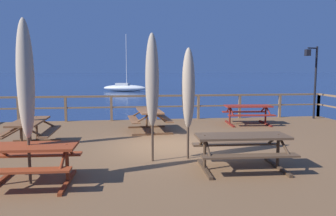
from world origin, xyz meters
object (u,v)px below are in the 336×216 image
(picnic_table_mid_centre, at_px, (32,156))
(patio_umbrella_tall_back_left, at_px, (25,80))
(picnic_table_front_left, at_px, (29,128))
(lamp_post_hooked, at_px, (313,71))
(picnic_table_front_right, at_px, (248,111))
(patio_umbrella_tall_front, at_px, (28,86))
(patio_umbrella_short_front, at_px, (152,81))
(sailboat_distant, at_px, (125,88))
(picnic_table_mid_left, at_px, (149,116))
(patio_umbrella_tall_back_right, at_px, (188,89))
(picnic_table_back_left, at_px, (242,144))

(picnic_table_mid_centre, bearing_deg, patio_umbrella_tall_back_left, 141.32)
(picnic_table_front_left, height_order, lamp_post_hooked, lamp_post_hooked)
(picnic_table_mid_centre, distance_m, picnic_table_front_right, 9.11)
(picnic_table_front_left, xyz_separation_m, patio_umbrella_tall_front, (0.00, 0.05, 1.19))
(picnic_table_front_right, xyz_separation_m, patio_umbrella_short_front, (-4.24, -4.88, 1.38))
(lamp_post_hooked, distance_m, sailboat_distant, 33.42)
(picnic_table_mid_left, bearing_deg, patio_umbrella_tall_back_right, -79.99)
(picnic_table_back_left, xyz_separation_m, lamp_post_hooked, (5.69, 6.88, 1.55))
(picnic_table_mid_centre, distance_m, lamp_post_hooked, 12.50)
(picnic_table_front_right, height_order, sailboat_distant, sailboat_distant)
(picnic_table_front_left, bearing_deg, picnic_table_back_left, -28.07)
(patio_umbrella_tall_front, bearing_deg, picnic_table_front_left, -92.48)
(patio_umbrella_tall_front, xyz_separation_m, lamp_post_hooked, (10.93, 4.03, 0.37))
(picnic_table_back_left, distance_m, patio_umbrella_tall_back_right, 1.85)
(picnic_table_back_left, bearing_deg, picnic_table_mid_left, 109.23)
(sailboat_distant, bearing_deg, picnic_table_front_left, -94.24)
(picnic_table_back_left, bearing_deg, patio_umbrella_tall_front, 151.47)
(picnic_table_mid_left, bearing_deg, picnic_table_front_left, -150.35)
(picnic_table_front_left, relative_size, lamp_post_hooked, 0.58)
(picnic_table_mid_left, distance_m, patio_umbrella_tall_back_right, 4.03)
(patio_umbrella_short_front, xyz_separation_m, patio_umbrella_tall_back_right, (0.89, 0.13, -0.21))
(picnic_table_front_right, relative_size, patio_umbrella_tall_front, 0.70)
(picnic_table_mid_centre, bearing_deg, patio_umbrella_short_front, 28.75)
(patio_umbrella_short_front, distance_m, patio_umbrella_tall_back_right, 0.92)
(picnic_table_back_left, bearing_deg, picnic_table_front_right, 67.94)
(patio_umbrella_short_front, bearing_deg, lamp_post_hooked, 38.24)
(picnic_table_mid_left, relative_size, patio_umbrella_tall_front, 0.71)
(patio_umbrella_short_front, relative_size, patio_umbrella_tall_back_left, 0.97)
(patio_umbrella_tall_back_right, bearing_deg, picnic_table_mid_centre, -156.23)
(picnic_table_front_right, bearing_deg, picnic_table_mid_left, -166.56)
(picnic_table_front_right, relative_size, lamp_post_hooked, 0.60)
(picnic_table_back_left, xyz_separation_m, patio_umbrella_tall_front, (-5.23, 2.84, 1.18))
(patio_umbrella_tall_back_left, bearing_deg, patio_umbrella_tall_front, 104.72)
(picnic_table_mid_left, distance_m, picnic_table_front_left, 4.09)
(patio_umbrella_tall_front, relative_size, lamp_post_hooked, 0.86)
(patio_umbrella_tall_front, height_order, patio_umbrella_tall_back_left, patio_umbrella_tall_back_left)
(picnic_table_front_left, relative_size, patio_umbrella_tall_back_left, 0.59)
(picnic_table_front_right, bearing_deg, patio_umbrella_tall_back_left, -137.46)
(picnic_table_front_right, xyz_separation_m, patio_umbrella_tall_back_right, (-3.35, -4.75, 1.18))
(lamp_post_hooked, bearing_deg, patio_umbrella_short_front, -141.76)
(picnic_table_mid_left, distance_m, patio_umbrella_tall_back_left, 6.04)
(picnic_table_front_left, xyz_separation_m, picnic_table_mid_centre, (0.91, -3.23, -0.01))
(picnic_table_front_right, distance_m, patio_umbrella_tall_back_left, 9.24)
(picnic_table_front_right, bearing_deg, patio_umbrella_tall_back_right, -125.19)
(picnic_table_mid_centre, relative_size, patio_umbrella_tall_back_left, 0.55)
(patio_umbrella_tall_back_right, distance_m, sailboat_distant, 38.24)
(patio_umbrella_short_front, xyz_separation_m, patio_umbrella_tall_back_left, (-2.48, -1.29, 0.07))
(patio_umbrella_tall_front, distance_m, sailboat_distant, 36.50)
(picnic_table_front_left, distance_m, sailboat_distant, 36.50)
(picnic_table_front_left, height_order, patio_umbrella_tall_back_right, patio_umbrella_tall_back_right)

